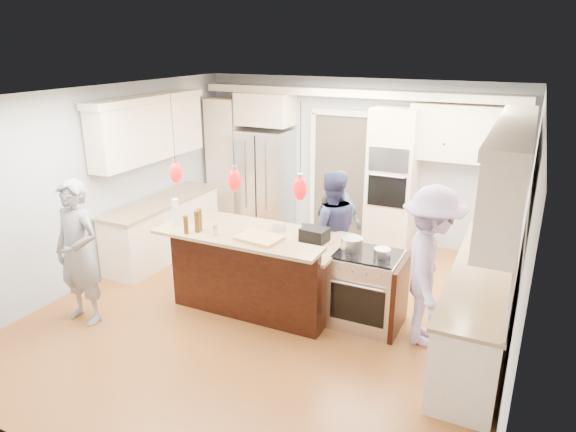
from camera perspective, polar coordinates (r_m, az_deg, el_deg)
name	(u,v)px	position (r m, az deg, el deg)	size (l,w,h in m)	color
ground_plane	(276,308)	(6.73, -1.30, -10.19)	(6.00, 6.00, 0.00)	#AC712F
room_shell	(275,171)	(6.05, -1.43, 5.02)	(5.54, 6.04, 2.72)	#B2BCC6
refrigerator	(265,180)	(9.24, -2.57, 4.05)	(0.90, 0.70, 1.80)	#B7B7BC
oven_column	(392,180)	(8.40, 11.52, 3.93)	(0.72, 0.69, 2.30)	#FDE9CD
back_upper_cabinets	(309,140)	(8.84, 2.38, 8.48)	(5.30, 0.61, 2.54)	#FDE9CD
right_counter_run	(490,257)	(5.97, 21.54, -4.29)	(0.64, 3.10, 2.51)	#FDE9CD
left_cabinets	(158,191)	(8.21, -14.21, 2.69)	(0.64, 2.30, 2.51)	#FDE9CD
kitchen_island	(262,268)	(6.66, -2.95, -5.81)	(2.10, 1.46, 1.12)	black
island_range	(368,289)	(6.26, 8.92, -8.05)	(0.82, 0.71, 0.92)	#B7B7BC
pendant_lights	(234,180)	(5.74, -5.97, 4.01)	(1.75, 0.15, 1.03)	black
person_bar_end	(78,253)	(6.58, -22.30, -3.82)	(0.65, 0.43, 1.78)	gray
person_far_left	(331,231)	(6.94, 4.77, -1.68)	(0.82, 0.64, 1.68)	navy
person_far_right	(339,219)	(7.68, 5.67, -0.37)	(0.87, 0.36, 1.49)	#476264
person_range_side	(430,267)	(5.87, 15.52, -5.47)	(1.18, 0.68, 1.83)	#A895C9
water_bottle	(176,212)	(6.40, -12.37, 0.41)	(0.08, 0.08, 0.34)	silver
beer_bottle_a	(199,220)	(6.19, -9.84, -0.40)	(0.07, 0.07, 0.27)	#462C0C
beer_bottle_b	(186,225)	(6.12, -11.28, -0.95)	(0.06, 0.06, 0.22)	#462C0C
beer_bottle_c	(197,221)	(6.14, -10.06, -0.60)	(0.07, 0.07, 0.26)	#462C0C
drink_can	(216,231)	(6.02, -8.05, -1.63)	(0.06, 0.06, 0.12)	#B7B7BC
cutting_board	(259,238)	(5.86, -3.21, -2.48)	(0.49, 0.35, 0.04)	tan
pot_large	(352,244)	(6.12, 7.08, -3.08)	(0.26, 0.26, 0.15)	#B7B7BC
pot_small	(382,253)	(5.99, 10.44, -4.03)	(0.19, 0.19, 0.10)	#B7B7BC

